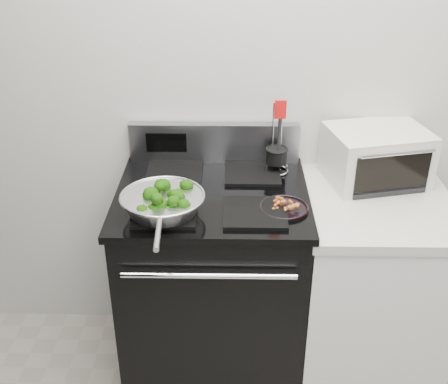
{
  "coord_description": "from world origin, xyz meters",
  "views": [
    {
      "loc": [
        -0.22,
        -0.6,
        2.05
      ],
      "look_at": [
        -0.25,
        1.36,
        0.98
      ],
      "focal_mm": 45.0,
      "sensor_mm": 36.0,
      "label": 1
    }
  ],
  "objects_px": {
    "utensil_holder": "(276,159)",
    "bacon_plate": "(284,206)",
    "gas_range": "(213,282)",
    "toaster_oven": "(376,156)",
    "skillet": "(163,202)"
  },
  "relations": [
    {
      "from": "utensil_holder",
      "to": "bacon_plate",
      "type": "bearing_deg",
      "value": -88.77
    },
    {
      "from": "gas_range",
      "to": "bacon_plate",
      "type": "bearing_deg",
      "value": -25.76
    },
    {
      "from": "gas_range",
      "to": "toaster_oven",
      "type": "relative_size",
      "value": 2.44
    },
    {
      "from": "skillet",
      "to": "utensil_holder",
      "type": "bearing_deg",
      "value": 36.14
    },
    {
      "from": "toaster_oven",
      "to": "utensil_holder",
      "type": "bearing_deg",
      "value": 165.42
    },
    {
      "from": "bacon_plate",
      "to": "utensil_holder",
      "type": "xyz_separation_m",
      "value": [
        -0.01,
        0.33,
        0.04
      ]
    },
    {
      "from": "skillet",
      "to": "bacon_plate",
      "type": "relative_size",
      "value": 2.69
    },
    {
      "from": "skillet",
      "to": "bacon_plate",
      "type": "bearing_deg",
      "value": 2.09
    },
    {
      "from": "skillet",
      "to": "toaster_oven",
      "type": "distance_m",
      "value": 0.95
    },
    {
      "from": "utensil_holder",
      "to": "toaster_oven",
      "type": "bearing_deg",
      "value": -1.93
    },
    {
      "from": "bacon_plate",
      "to": "utensil_holder",
      "type": "bearing_deg",
      "value": 91.7
    },
    {
      "from": "gas_range",
      "to": "bacon_plate",
      "type": "xyz_separation_m",
      "value": [
        0.28,
        -0.14,
        0.48
      ]
    },
    {
      "from": "utensil_holder",
      "to": "gas_range",
      "type": "bearing_deg",
      "value": -145.42
    },
    {
      "from": "skillet",
      "to": "bacon_plate",
      "type": "height_order",
      "value": "skillet"
    },
    {
      "from": "gas_range",
      "to": "bacon_plate",
      "type": "height_order",
      "value": "gas_range"
    }
  ]
}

